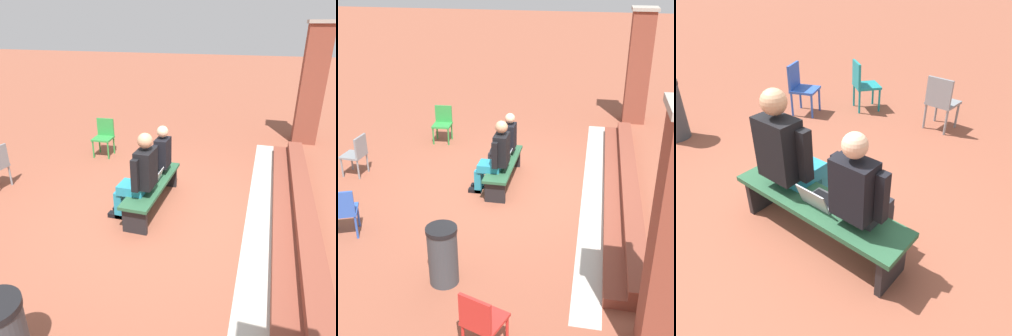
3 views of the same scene
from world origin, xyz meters
TOP-DOWN VIEW (x-y plane):
  - ground_plane at (0.00, 0.00)m, footprint 60.00×60.00m
  - concrete_strip at (-0.23, 1.54)m, footprint 7.30×0.40m
  - brick_steps at (-0.23, 2.09)m, footprint 6.50×0.60m
  - brick_pillar_left_of_steps at (-4.54, 2.46)m, footprint 0.64×0.64m
  - bench at (-0.23, -0.20)m, footprint 1.80×0.44m
  - person_student at (-0.67, -0.26)m, footprint 0.51×0.64m
  - person_adult at (0.16, -0.27)m, footprint 0.59×0.74m
  - laptop at (-0.28, -0.18)m, footprint 0.32×0.29m
  - plastic_chair_far_right at (-2.17, -2.06)m, footprint 0.45×0.45m

SIDE VIEW (x-z plane):
  - ground_plane at x=0.00m, z-range 0.00..0.00m
  - concrete_strip at x=-0.23m, z-range 0.00..0.01m
  - brick_steps at x=-0.23m, z-range -0.03..0.27m
  - bench at x=-0.23m, z-range 0.13..0.58m
  - plastic_chair_far_right at x=-2.17m, z-range 0.06..0.90m
  - laptop at x=-0.28m, z-range 0.39..0.61m
  - person_student at x=-0.67m, z-range 0.05..1.34m
  - person_adult at x=0.16m, z-range 0.04..1.45m
  - brick_pillar_left_of_steps at x=-4.54m, z-range 0.01..2.92m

